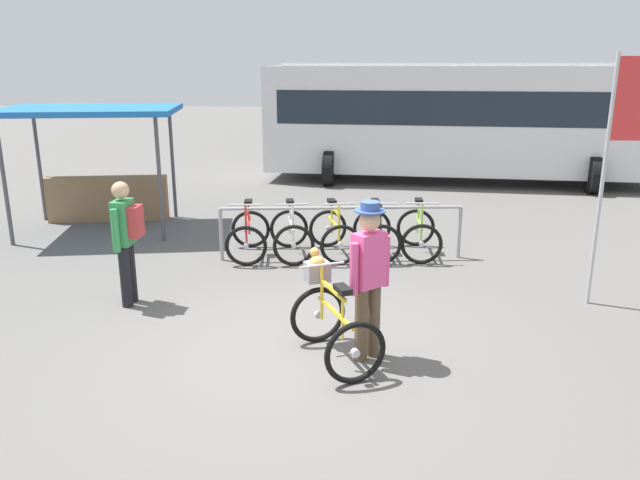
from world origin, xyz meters
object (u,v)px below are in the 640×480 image
object	(u,v)px
racked_bike_black	(376,234)
pedestrian_with_backpack	(126,235)
person_with_featured_bike	(369,275)
bus_distant	(457,116)
racked_bike_yellow	(334,234)
banner_flag	(619,134)
racked_bike_white	(291,235)
racked_bike_red	(248,235)
racked_bike_lime	(419,233)
featured_bicycle	(331,314)
market_stall	(99,154)

from	to	relation	value
racked_bike_black	pedestrian_with_backpack	world-z (taller)	pedestrian_with_backpack
person_with_featured_bike	bus_distant	xyz separation A→B (m)	(2.68, 10.62, 0.79)
racked_bike_yellow	banner_flag	world-z (taller)	banner_flag
racked_bike_white	person_with_featured_bike	distance (m)	3.83
racked_bike_red	racked_bike_lime	distance (m)	2.80
racked_bike_white	featured_bicycle	world-z (taller)	featured_bicycle
racked_bike_black	featured_bicycle	xyz separation A→B (m)	(-0.66, -3.70, 0.12)
racked_bike_red	racked_bike_lime	size ratio (longest dim) A/B	1.05
racked_bike_yellow	racked_bike_lime	bearing A→B (deg)	4.49
bus_distant	market_stall	distance (m)	9.23
racked_bike_black	racked_bike_yellow	bearing A→B (deg)	-175.51
racked_bike_yellow	pedestrian_with_backpack	xyz separation A→B (m)	(-2.63, -2.24, 0.57)
racked_bike_yellow	bus_distant	world-z (taller)	bus_distant
pedestrian_with_backpack	bus_distant	xyz separation A→B (m)	(5.75, 9.20, 0.80)
featured_bicycle	bus_distant	distance (m)	11.11
racked_bike_lime	racked_bike_yellow	bearing A→B (deg)	-175.51
market_stall	banner_flag	distance (m)	8.95
person_with_featured_bike	banner_flag	size ratio (longest dim) A/B	0.54
pedestrian_with_backpack	market_stall	bearing A→B (deg)	115.22
racked_bike_lime	banner_flag	bearing A→B (deg)	-43.94
racked_bike_yellow	banner_flag	distance (m)	4.45
racked_bike_lime	bus_distant	bearing A→B (deg)	75.88
racked_bike_red	bus_distant	size ratio (longest dim) A/B	0.11
pedestrian_with_backpack	racked_bike_lime	bearing A→B (deg)	30.29
racked_bike_white	banner_flag	bearing A→B (deg)	-24.18
racked_bike_red	pedestrian_with_backpack	distance (m)	2.53
market_stall	racked_bike_yellow	bearing A→B (deg)	-21.72
racked_bike_white	racked_bike_red	bearing A→B (deg)	-175.51
racked_bike_white	featured_bicycle	xyz separation A→B (m)	(0.74, -3.59, 0.12)
racked_bike_black	featured_bicycle	size ratio (longest dim) A/B	0.92
person_with_featured_bike	banner_flag	xyz separation A→B (m)	(3.11, 1.71, 1.28)
person_with_featured_bike	banner_flag	bearing A→B (deg)	28.81
racked_bike_red	racked_bike_lime	xyz separation A→B (m)	(2.79, 0.22, 0.00)
market_stall	banner_flag	bearing A→B (deg)	-24.99
racked_bike_yellow	featured_bicycle	bearing A→B (deg)	-89.34
market_stall	pedestrian_with_backpack	bearing A→B (deg)	-64.78
pedestrian_with_backpack	bus_distant	bearing A→B (deg)	58.00
featured_bicycle	person_with_featured_bike	size ratio (longest dim) A/B	0.73
racked_bike_white	bus_distant	distance (m)	8.10
banner_flag	racked_bike_red	bearing A→B (deg)	159.47
racked_bike_white	racked_bike_lime	size ratio (longest dim) A/B	1.09
racked_bike_red	featured_bicycle	bearing A→B (deg)	-67.89
racked_bike_red	featured_bicycle	xyz separation A→B (m)	(1.44, -3.54, 0.12)
bus_distant	banner_flag	xyz separation A→B (m)	(0.42, -8.91, 0.49)
racked_bike_red	banner_flag	bearing A→B (deg)	-20.53
featured_bicycle	banner_flag	bearing A→B (deg)	25.77
racked_bike_white	pedestrian_with_backpack	xyz separation A→B (m)	(-1.93, -2.19, 0.57)
racked_bike_red	racked_bike_yellow	distance (m)	1.40
racked_bike_white	pedestrian_with_backpack	distance (m)	2.97
racked_bike_white	person_with_featured_bike	size ratio (longest dim) A/B	0.70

